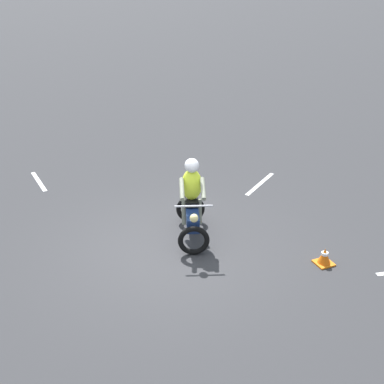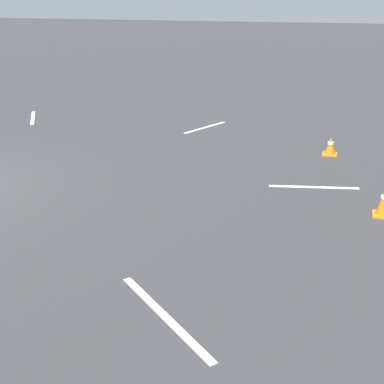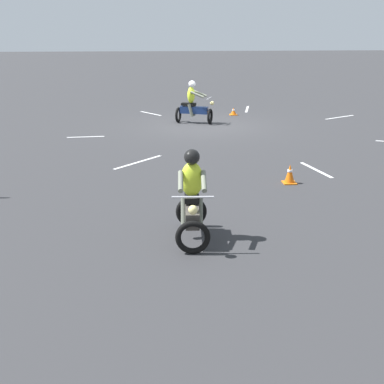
# 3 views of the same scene
# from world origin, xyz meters

# --- Properties ---
(ground_plane) EXTENTS (120.00, 120.00, 0.00)m
(ground_plane) POSITION_xyz_m (0.00, 0.00, 0.00)
(ground_plane) COLOR #333335
(motorcycle_rider_foreground) EXTENTS (1.55, 1.08, 1.66)m
(motorcycle_rider_foreground) POSITION_xyz_m (0.33, -0.58, 0.73)
(motorcycle_rider_foreground) COLOR black
(motorcycle_rider_foreground) RESTS_ON ground
(traffic_cone_near_left) EXTENTS (0.32, 0.32, 0.32)m
(traffic_cone_near_left) POSITION_xyz_m (-1.57, -2.39, 0.15)
(traffic_cone_near_left) COLOR orange
(traffic_cone_near_left) RESTS_ON ground
(lane_stripe_e) EXTENTS (1.28, 0.20, 0.01)m
(lane_stripe_e) POSITION_xyz_m (4.29, 1.81, 0.00)
(lane_stripe_e) COLOR silver
(lane_stripe_e) RESTS_ON ground
(lane_stripe_se) EXTENTS (0.94, 1.27, 0.01)m
(lane_stripe_se) POSITION_xyz_m (1.97, -3.12, 0.00)
(lane_stripe_se) COLOR silver
(lane_stripe_se) RESTS_ON ground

